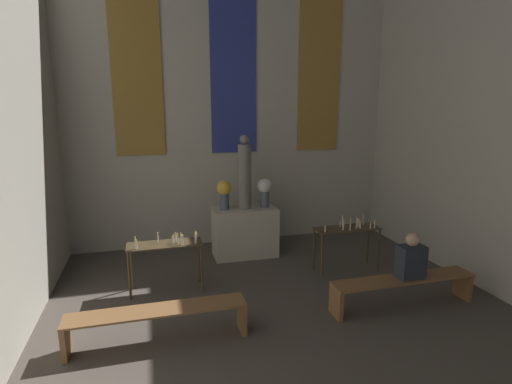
{
  "coord_description": "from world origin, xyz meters",
  "views": [
    {
      "loc": [
        -1.67,
        3.95,
        2.78
      ],
      "look_at": [
        0.0,
        10.13,
        1.4
      ],
      "focal_mm": 28.0,
      "sensor_mm": 36.0,
      "label": 1
    }
  ],
  "objects_px": {
    "flower_vase_left": "(224,192)",
    "flower_vase_right": "(265,190)",
    "pew_back_left": "(158,318)",
    "pew_back_right": "(403,285)",
    "altar": "(245,232)",
    "candle_rack_left": "(166,251)",
    "candle_rack_right": "(347,234)",
    "statue": "(245,174)",
    "person_seated": "(411,259)"
  },
  "relations": [
    {
      "from": "altar",
      "to": "flower_vase_right",
      "type": "xyz_separation_m",
      "value": [
        0.38,
        0.0,
        0.79
      ]
    },
    {
      "from": "flower_vase_right",
      "to": "candle_rack_right",
      "type": "xyz_separation_m",
      "value": [
        1.14,
        -1.13,
        -0.6
      ]
    },
    {
      "from": "statue",
      "to": "candle_rack_left",
      "type": "relative_size",
      "value": 1.22
    },
    {
      "from": "person_seated",
      "to": "flower_vase_left",
      "type": "bearing_deg",
      "value": 130.47
    },
    {
      "from": "pew_back_right",
      "to": "flower_vase_right",
      "type": "bearing_deg",
      "value": 117.14
    },
    {
      "from": "flower_vase_left",
      "to": "flower_vase_right",
      "type": "height_order",
      "value": "same"
    },
    {
      "from": "statue",
      "to": "pew_back_right",
      "type": "relative_size",
      "value": 0.64
    },
    {
      "from": "pew_back_right",
      "to": "person_seated",
      "type": "height_order",
      "value": "person_seated"
    },
    {
      "from": "altar",
      "to": "candle_rack_left",
      "type": "height_order",
      "value": "candle_rack_left"
    },
    {
      "from": "statue",
      "to": "candle_rack_left",
      "type": "xyz_separation_m",
      "value": [
        -1.5,
        -1.13,
        -0.91
      ]
    },
    {
      "from": "flower_vase_right",
      "to": "statue",
      "type": "bearing_deg",
      "value": -180.0
    },
    {
      "from": "pew_back_right",
      "to": "flower_vase_left",
      "type": "bearing_deg",
      "value": 129.23
    },
    {
      "from": "flower_vase_left",
      "to": "flower_vase_right",
      "type": "bearing_deg",
      "value": 0.0
    },
    {
      "from": "candle_rack_right",
      "to": "pew_back_right",
      "type": "relative_size",
      "value": 0.53
    },
    {
      "from": "statue",
      "to": "pew_back_left",
      "type": "distance_m",
      "value": 3.26
    },
    {
      "from": "flower_vase_left",
      "to": "pew_back_left",
      "type": "bearing_deg",
      "value": -117.14
    },
    {
      "from": "candle_rack_right",
      "to": "pew_back_left",
      "type": "bearing_deg",
      "value": -156.5
    },
    {
      "from": "candle_rack_left",
      "to": "statue",
      "type": "bearing_deg",
      "value": 37.0
    },
    {
      "from": "flower_vase_left",
      "to": "pew_back_right",
      "type": "height_order",
      "value": "flower_vase_left"
    },
    {
      "from": "altar",
      "to": "candle_rack_left",
      "type": "distance_m",
      "value": 1.89
    },
    {
      "from": "altar",
      "to": "pew_back_left",
      "type": "height_order",
      "value": "altar"
    },
    {
      "from": "candle_rack_left",
      "to": "pew_back_left",
      "type": "xyz_separation_m",
      "value": [
        -0.17,
        -1.38,
        -0.33
      ]
    },
    {
      "from": "statue",
      "to": "altar",
      "type": "bearing_deg",
      "value": 0.0
    },
    {
      "from": "pew_back_left",
      "to": "pew_back_right",
      "type": "distance_m",
      "value": 3.34
    },
    {
      "from": "flower_vase_right",
      "to": "pew_back_left",
      "type": "height_order",
      "value": "flower_vase_right"
    },
    {
      "from": "statue",
      "to": "flower_vase_right",
      "type": "bearing_deg",
      "value": 0.0
    },
    {
      "from": "candle_rack_left",
      "to": "pew_back_right",
      "type": "xyz_separation_m",
      "value": [
        3.17,
        -1.38,
        -0.33
      ]
    },
    {
      "from": "altar",
      "to": "person_seated",
      "type": "height_order",
      "value": "person_seated"
    },
    {
      "from": "altar",
      "to": "statue",
      "type": "bearing_deg",
      "value": 0.0
    },
    {
      "from": "candle_rack_left",
      "to": "candle_rack_right",
      "type": "height_order",
      "value": "candle_rack_right"
    },
    {
      "from": "flower_vase_left",
      "to": "pew_back_right",
      "type": "distance_m",
      "value": 3.38
    },
    {
      "from": "pew_back_left",
      "to": "pew_back_right",
      "type": "height_order",
      "value": "same"
    },
    {
      "from": "flower_vase_left",
      "to": "pew_back_right",
      "type": "bearing_deg",
      "value": -50.77
    },
    {
      "from": "person_seated",
      "to": "statue",
      "type": "bearing_deg",
      "value": 125.04
    },
    {
      "from": "statue",
      "to": "candle_rack_left",
      "type": "height_order",
      "value": "statue"
    },
    {
      "from": "flower_vase_left",
      "to": "person_seated",
      "type": "xyz_separation_m",
      "value": [
        2.15,
        -2.52,
        -0.54
      ]
    },
    {
      "from": "candle_rack_right",
      "to": "flower_vase_left",
      "type": "bearing_deg",
      "value": 149.31
    },
    {
      "from": "candle_rack_left",
      "to": "pew_back_left",
      "type": "bearing_deg",
      "value": -96.98
    },
    {
      "from": "altar",
      "to": "flower_vase_left",
      "type": "bearing_deg",
      "value": 180.0
    },
    {
      "from": "pew_back_left",
      "to": "altar",
      "type": "bearing_deg",
      "value": 56.4
    },
    {
      "from": "flower_vase_right",
      "to": "flower_vase_left",
      "type": "bearing_deg",
      "value": 180.0
    },
    {
      "from": "flower_vase_left",
      "to": "person_seated",
      "type": "bearing_deg",
      "value": -49.53
    },
    {
      "from": "person_seated",
      "to": "candle_rack_left",
      "type": "bearing_deg",
      "value": 157.04
    },
    {
      "from": "altar",
      "to": "flower_vase_left",
      "type": "xyz_separation_m",
      "value": [
        -0.38,
        0.0,
        0.79
      ]
    },
    {
      "from": "flower_vase_left",
      "to": "person_seated",
      "type": "relative_size",
      "value": 0.83
    },
    {
      "from": "flower_vase_right",
      "to": "pew_back_right",
      "type": "distance_m",
      "value": 2.98
    },
    {
      "from": "altar",
      "to": "flower_vase_right",
      "type": "distance_m",
      "value": 0.88
    },
    {
      "from": "candle_rack_left",
      "to": "flower_vase_left",
      "type": "bearing_deg",
      "value": 45.3
    },
    {
      "from": "pew_back_left",
      "to": "person_seated",
      "type": "relative_size",
      "value": 3.23
    },
    {
      "from": "statue",
      "to": "pew_back_right",
      "type": "xyz_separation_m",
      "value": [
        1.67,
        -2.52,
        -1.24
      ]
    }
  ]
}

